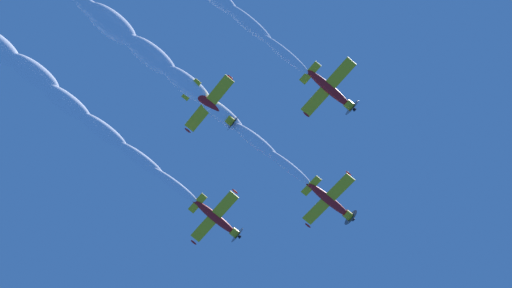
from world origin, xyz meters
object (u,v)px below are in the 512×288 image
object	(u,v)px
airplane_right_wingman	(331,90)
airplane_slot_tail	(212,106)
airplane_lead	(331,201)
airplane_left_wingman	(217,219)

from	to	relation	value
airplane_right_wingman	airplane_slot_tail	world-z (taller)	airplane_slot_tail
airplane_lead	airplane_left_wingman	size ratio (longest dim) A/B	1.00
airplane_slot_tail	airplane_lead	bearing A→B (deg)	64.13
airplane_left_wingman	airplane_right_wingman	world-z (taller)	airplane_left_wingman
airplane_left_wingman	airplane_lead	bearing A→B (deg)	15.33
airplane_left_wingman	airplane_slot_tail	distance (m)	16.52
airplane_lead	airplane_right_wingman	size ratio (longest dim) A/B	1.00
airplane_left_wingman	airplane_slot_tail	xyz separation A→B (m)	(6.52, -15.19, -0.03)
airplane_lead	airplane_right_wingman	xyz separation A→B (m)	(6.33, -14.95, -1.28)
airplane_lead	airplane_left_wingman	world-z (taller)	airplane_left_wingman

